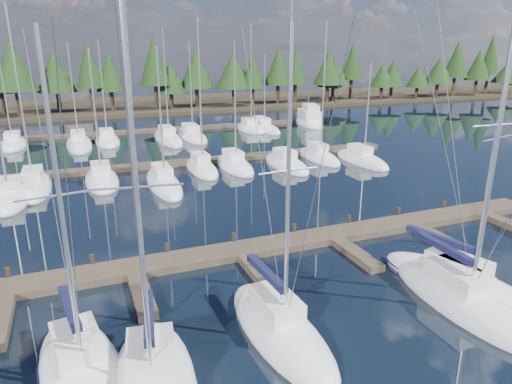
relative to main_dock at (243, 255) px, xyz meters
name	(u,v)px	position (x,y,z in m)	size (l,w,h in m)	color
ground	(190,194)	(0.00, 12.64, -0.20)	(260.00, 260.00, 0.00)	black
far_shore	(116,106)	(0.00, 72.64, 0.10)	(220.00, 30.00, 0.60)	#2E2719
main_dock	(243,255)	(0.00, 0.00, 0.00)	(44.00, 6.13, 0.90)	#493C2D
back_docks	(150,146)	(0.00, 32.23, 0.00)	(50.00, 21.80, 0.40)	#493C2D
front_sailboat_1	(82,372)	(-8.81, -7.06, 0.08)	(4.10, 8.25, 12.88)	white
front_sailboat_3	(280,329)	(-1.10, -7.34, 0.09)	(2.99, 8.09, 13.04)	white
front_sailboat_4	(464,286)	(8.76, -7.41, 0.08)	(5.14, 9.85, 13.94)	white
front_sailboat_5	(461,298)	(7.73, -8.30, 0.09)	(3.09, 8.95, 15.37)	white
back_sailboat_rows	(152,153)	(-0.45, 27.77, 0.06)	(43.87, 33.20, 16.21)	white
motor_yacht_right	(309,121)	(25.89, 40.49, 0.35)	(5.72, 10.73, 5.12)	white
tree_line	(97,72)	(-3.47, 62.90, 7.21)	(186.77, 11.41, 13.93)	black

